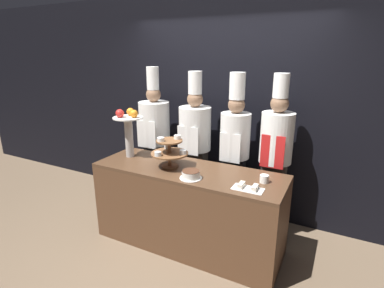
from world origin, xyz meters
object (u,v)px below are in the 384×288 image
at_px(cup_white, 264,179).
at_px(chef_left, 155,136).
at_px(tiered_stand, 169,150).
at_px(fruit_pedestal, 128,127).
at_px(cake_square_tray, 248,187).
at_px(cake_round, 191,175).
at_px(chef_center_left, 195,142).
at_px(chef_center_right, 235,147).
at_px(chef_right, 275,152).

bearing_deg(cup_white, chef_left, 160.44).
relative_size(tiered_stand, fruit_pedestal, 0.70).
height_order(cake_square_tray, chef_left, chef_left).
height_order(cake_round, chef_center_left, chef_center_left).
xyz_separation_m(chef_left, chef_center_right, (1.12, 0.00, 0.01)).
distance_m(cake_square_tray, chef_left, 1.72).
distance_m(cake_round, cup_white, 0.70).
bearing_deg(chef_center_left, cup_white, -29.38).
distance_m(tiered_stand, chef_left, 0.90).
bearing_deg(cake_square_tray, chef_center_right, 117.45).
bearing_deg(tiered_stand, cake_square_tray, -9.19).
bearing_deg(cake_square_tray, chef_left, 152.72).
distance_m(fruit_pedestal, chef_center_left, 0.84).
height_order(fruit_pedestal, chef_center_right, chef_center_right).
relative_size(cake_round, cake_square_tray, 0.78).
distance_m(fruit_pedestal, cake_square_tray, 1.56).
bearing_deg(chef_left, cake_round, -40.03).
bearing_deg(chef_center_left, chef_center_right, 0.01).
bearing_deg(chef_center_left, fruit_pedestal, -135.51).
height_order(cake_square_tray, chef_center_left, chef_center_left).
bearing_deg(cup_white, chef_right, 92.89).
xyz_separation_m(tiered_stand, fruit_pedestal, (-0.59, 0.08, 0.17)).
xyz_separation_m(cup_white, chef_center_right, (-0.50, 0.57, 0.08)).
bearing_deg(chef_left, chef_center_left, 0.00).
xyz_separation_m(cup_white, chef_right, (-0.03, 0.57, 0.09)).
relative_size(cup_white, chef_center_right, 0.04).
height_order(fruit_pedestal, cake_round, fruit_pedestal).
relative_size(cake_square_tray, chef_center_left, 0.15).
height_order(chef_left, chef_right, chef_left).
bearing_deg(tiered_stand, chef_right, 33.52).
height_order(chef_left, chef_center_right, chef_left).
relative_size(cake_round, chef_right, 0.12).
bearing_deg(chef_left, cup_white, -19.56).
bearing_deg(cake_round, cake_square_tray, 1.95).
bearing_deg(fruit_pedestal, cake_square_tray, -8.60).
height_order(fruit_pedestal, chef_left, chef_left).
relative_size(tiered_stand, chef_center_right, 0.21).
bearing_deg(cake_round, cup_white, 19.44).
height_order(tiered_stand, chef_center_right, chef_center_right).
bearing_deg(chef_center_left, cake_round, -65.75).
height_order(tiered_stand, cup_white, tiered_stand).
xyz_separation_m(tiered_stand, chef_center_left, (-0.02, 0.64, -0.09)).
height_order(chef_center_right, chef_right, chef_right).
height_order(cup_white, chef_right, chef_right).
relative_size(cake_round, chef_left, 0.11).
relative_size(cake_round, chef_center_right, 0.12).
bearing_deg(chef_center_right, cake_square_tray, -62.55).
xyz_separation_m(chef_left, chef_center_left, (0.60, 0.00, -0.01)).
bearing_deg(chef_left, fruit_pedestal, -87.28).
bearing_deg(chef_left, chef_center_right, 0.01).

